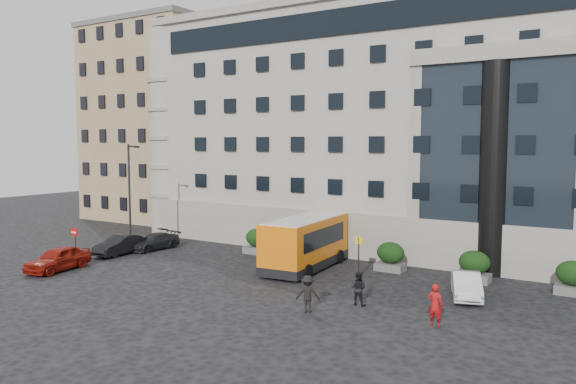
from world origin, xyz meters
name	(u,v)px	position (x,y,z in m)	size (l,w,h in m)	color
ground	(235,283)	(0.00, 0.00, 0.00)	(120.00, 120.00, 0.00)	black
civic_building	(452,132)	(6.00, 22.00, 9.00)	(44.00, 24.00, 18.00)	#9C958A
entrance_column	(494,169)	(12.00, 10.30, 6.50)	(1.80, 1.80, 13.00)	black
apartment_near	(172,125)	(-24.00, 20.00, 10.00)	(14.00, 14.00, 20.00)	#967D57
apartment_far	(248,121)	(-27.00, 38.00, 11.00)	(13.00, 13.00, 22.00)	#7D5E49
hedge_a	(257,241)	(-4.00, 7.80, 0.93)	(1.80, 1.26, 1.84)	#535350
hedge_b	(319,248)	(1.20, 7.80, 0.93)	(1.80, 1.26, 1.84)	#535350
hedge_c	(391,256)	(6.40, 7.80, 0.93)	(1.80, 1.26, 1.84)	#535350
hedge_d	(474,266)	(11.60, 7.80, 0.93)	(1.80, 1.26, 1.84)	#535350
hedge_e	(574,278)	(16.80, 7.80, 0.93)	(1.80, 1.26, 1.84)	#535350
street_lamp	(130,194)	(-11.94, 3.00, 4.37)	(1.16, 0.18, 8.00)	#262628
bus_stop_sign	(359,250)	(5.50, 5.00, 1.73)	(0.50, 0.08, 2.52)	#262628
no_entry_sign	(75,237)	(-13.00, -1.04, 1.65)	(0.64, 0.16, 2.32)	#262628
minibus	(306,241)	(1.52, 5.47, 1.81)	(3.46, 8.09, 3.29)	orange
red_truck	(230,214)	(-13.06, 16.05, 1.43)	(3.14, 5.49, 2.79)	maroon
parked_car_a	(58,259)	(-11.50, -3.44, 0.77)	(1.81, 4.49, 1.53)	maroon
parked_car_b	(120,245)	(-12.21, 2.22, 0.70)	(1.49, 4.27, 1.41)	black
parked_car_c	(154,242)	(-11.50, 4.87, 0.61)	(1.71, 4.20, 1.22)	black
parked_car_d	(184,224)	(-15.39, 12.38, 0.76)	(2.52, 5.46, 1.52)	black
white_taxi	(466,285)	(12.12, 4.14, 0.66)	(1.40, 4.02, 1.32)	silver
pedestrian_a	(435,305)	(12.16, -1.19, 0.95)	(0.70, 0.46, 1.91)	#A81012
pedestrian_b	(358,288)	(7.89, -0.09, 0.85)	(0.83, 0.64, 1.70)	black
pedestrian_c	(308,294)	(6.35, -2.48, 0.89)	(1.15, 0.66, 1.79)	black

